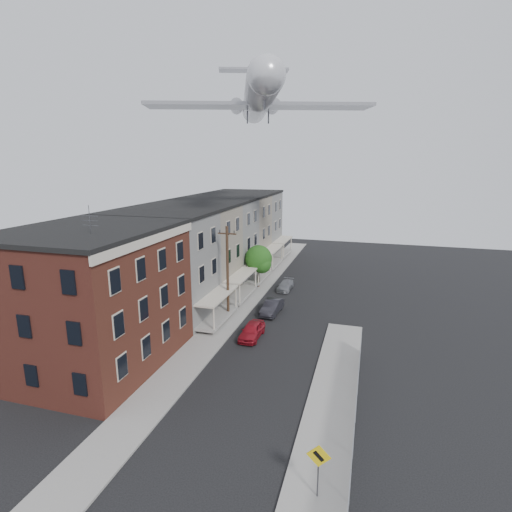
% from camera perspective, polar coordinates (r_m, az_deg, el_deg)
% --- Properties ---
extents(ground, '(120.00, 120.00, 0.00)m').
position_cam_1_polar(ground, '(23.06, -6.52, -26.70)').
color(ground, black).
rests_on(ground, ground).
extents(sidewalk_left, '(3.00, 62.00, 0.12)m').
position_cam_1_polar(sidewalk_left, '(44.62, -1.19, -5.95)').
color(sidewalk_left, gray).
rests_on(sidewalk_left, ground).
extents(sidewalk_right, '(3.00, 26.00, 0.12)m').
position_cam_1_polar(sidewalk_right, '(26.68, 10.65, -20.46)').
color(sidewalk_right, gray).
rests_on(sidewalk_right, ground).
extents(curb_left, '(0.15, 62.00, 0.14)m').
position_cam_1_polar(curb_left, '(44.23, 0.62, -6.11)').
color(curb_left, gray).
rests_on(curb_left, ground).
extents(curb_right, '(0.15, 26.00, 0.14)m').
position_cam_1_polar(curb_right, '(26.80, 7.36, -20.13)').
color(curb_right, gray).
rests_on(curb_right, ground).
extents(corner_building, '(10.31, 12.30, 12.15)m').
position_cam_1_polar(corner_building, '(31.56, -22.26, -5.48)').
color(corner_building, '#341210').
rests_on(corner_building, ground).
extents(row_house_a, '(11.98, 7.00, 10.30)m').
position_cam_1_polar(row_house_a, '(39.06, -13.65, -1.38)').
color(row_house_a, '#5E5F5C').
rests_on(row_house_a, ground).
extents(row_house_b, '(11.98, 7.00, 10.30)m').
position_cam_1_polar(row_house_b, '(45.08, -9.27, 0.78)').
color(row_house_b, '#726B5B').
rests_on(row_house_b, ground).
extents(row_house_c, '(11.98, 7.00, 10.30)m').
position_cam_1_polar(row_house_c, '(51.35, -5.94, 2.42)').
color(row_house_c, '#5E5F5C').
rests_on(row_house_c, ground).
extents(row_house_d, '(11.98, 7.00, 10.30)m').
position_cam_1_polar(row_house_d, '(57.78, -3.33, 3.69)').
color(row_house_d, '#726B5B').
rests_on(row_house_d, ground).
extents(row_house_e, '(11.98, 7.00, 10.30)m').
position_cam_1_polar(row_house_e, '(64.34, -1.25, 4.70)').
color(row_house_e, '#5E5F5C').
rests_on(row_house_e, ground).
extents(chainlink_fence, '(0.06, 18.06, 1.90)m').
position_cam_1_polar(chainlink_fence, '(25.28, 14.10, -20.22)').
color(chainlink_fence, gray).
rests_on(chainlink_fence, ground).
extents(warning_sign, '(1.10, 0.11, 2.80)m').
position_cam_1_polar(warning_sign, '(19.97, 8.91, -27.17)').
color(warning_sign, '#515156').
rests_on(warning_sign, ground).
extents(utility_pole, '(1.80, 0.26, 9.00)m').
position_cam_1_polar(utility_pole, '(37.85, -4.08, -2.21)').
color(utility_pole, black).
rests_on(utility_pole, ground).
extents(street_tree, '(3.22, 3.20, 5.20)m').
position_cam_1_polar(street_tree, '(47.19, 0.48, -0.57)').
color(street_tree, black).
rests_on(street_tree, ground).
extents(car_near, '(1.63, 3.91, 1.32)m').
position_cam_1_polar(car_near, '(34.84, -0.58, -10.60)').
color(car_near, maroon).
rests_on(car_near, ground).
extents(car_mid, '(1.67, 4.20, 1.36)m').
position_cam_1_polar(car_mid, '(40.12, 2.31, -7.27)').
color(car_mid, black).
rests_on(car_mid, ground).
extents(car_far, '(1.60, 3.69, 1.06)m').
position_cam_1_polar(car_far, '(47.40, 4.24, -4.21)').
color(car_far, slate).
rests_on(car_far, ground).
extents(airplane, '(21.21, 24.28, 7.05)m').
position_cam_1_polar(airplane, '(42.07, 0.30, 21.59)').
color(airplane, silver).
rests_on(airplane, ground).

